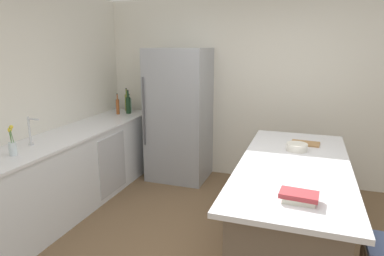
{
  "coord_description": "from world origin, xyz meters",
  "views": [
    {
      "loc": [
        0.57,
        -2.66,
        1.96
      ],
      "look_at": [
        -0.69,
        0.99,
        1.0
      ],
      "focal_mm": 31.75,
      "sensor_mm": 36.0,
      "label": 1
    }
  ],
  "objects_px": {
    "sink_faucet": "(30,131)",
    "vinegar_bottle": "(118,106)",
    "kitchen_island": "(291,209)",
    "gin_bottle": "(129,105)",
    "olive_oil_bottle": "(127,102)",
    "wine_bottle": "(128,105)",
    "cookbook_stack": "(299,197)",
    "cutting_board": "(305,143)",
    "flower_vase": "(12,145)",
    "refrigerator": "(179,115)",
    "mixing_bowl": "(297,147)"
  },
  "relations": [
    {
      "from": "sink_faucet",
      "to": "flower_vase",
      "type": "bearing_deg",
      "value": -74.68
    },
    {
      "from": "sink_faucet",
      "to": "refrigerator",
      "type": "bearing_deg",
      "value": 62.94
    },
    {
      "from": "kitchen_island",
      "to": "cookbook_stack",
      "type": "xyz_separation_m",
      "value": [
        0.06,
        -0.78,
        0.48
      ]
    },
    {
      "from": "sink_faucet",
      "to": "wine_bottle",
      "type": "bearing_deg",
      "value": 85.94
    },
    {
      "from": "gin_bottle",
      "to": "cookbook_stack",
      "type": "relative_size",
      "value": 1.06
    },
    {
      "from": "refrigerator",
      "to": "mixing_bowl",
      "type": "xyz_separation_m",
      "value": [
        1.69,
        -1.06,
        -0.01
      ]
    },
    {
      "from": "refrigerator",
      "to": "sink_faucet",
      "type": "height_order",
      "value": "refrigerator"
    },
    {
      "from": "gin_bottle",
      "to": "cutting_board",
      "type": "distance_m",
      "value": 2.75
    },
    {
      "from": "kitchen_island",
      "to": "flower_vase",
      "type": "height_order",
      "value": "flower_vase"
    },
    {
      "from": "wine_bottle",
      "to": "gin_bottle",
      "type": "bearing_deg",
      "value": 112.97
    },
    {
      "from": "sink_faucet",
      "to": "vinegar_bottle",
      "type": "height_order",
      "value": "vinegar_bottle"
    },
    {
      "from": "sink_faucet",
      "to": "cookbook_stack",
      "type": "bearing_deg",
      "value": -8.73
    },
    {
      "from": "refrigerator",
      "to": "sink_faucet",
      "type": "relative_size",
      "value": 6.35
    },
    {
      "from": "mixing_bowl",
      "to": "gin_bottle",
      "type": "bearing_deg",
      "value": 156.28
    },
    {
      "from": "sink_faucet",
      "to": "flower_vase",
      "type": "distance_m",
      "value": 0.34
    },
    {
      "from": "refrigerator",
      "to": "flower_vase",
      "type": "height_order",
      "value": "refrigerator"
    },
    {
      "from": "mixing_bowl",
      "to": "cutting_board",
      "type": "height_order",
      "value": "mixing_bowl"
    },
    {
      "from": "olive_oil_bottle",
      "to": "vinegar_bottle",
      "type": "height_order",
      "value": "olive_oil_bottle"
    },
    {
      "from": "flower_vase",
      "to": "gin_bottle",
      "type": "bearing_deg",
      "value": 89.93
    },
    {
      "from": "kitchen_island",
      "to": "mixing_bowl",
      "type": "relative_size",
      "value": 10.87
    },
    {
      "from": "olive_oil_bottle",
      "to": "vinegar_bottle",
      "type": "distance_m",
      "value": 0.28
    },
    {
      "from": "kitchen_island",
      "to": "refrigerator",
      "type": "bearing_deg",
      "value": 138.87
    },
    {
      "from": "gin_bottle",
      "to": "refrigerator",
      "type": "bearing_deg",
      "value": -3.59
    },
    {
      "from": "cookbook_stack",
      "to": "cutting_board",
      "type": "distance_m",
      "value": 1.46
    },
    {
      "from": "refrigerator",
      "to": "olive_oil_bottle",
      "type": "bearing_deg",
      "value": 170.77
    },
    {
      "from": "flower_vase",
      "to": "gin_bottle",
      "type": "height_order",
      "value": "flower_vase"
    },
    {
      "from": "gin_bottle",
      "to": "flower_vase",
      "type": "bearing_deg",
      "value": -90.07
    },
    {
      "from": "kitchen_island",
      "to": "gin_bottle",
      "type": "distance_m",
      "value": 3.01
    },
    {
      "from": "flower_vase",
      "to": "cutting_board",
      "type": "xyz_separation_m",
      "value": [
        2.62,
        1.37,
        -0.11
      ]
    },
    {
      "from": "gin_bottle",
      "to": "olive_oil_bottle",
      "type": "bearing_deg",
      "value": 133.6
    },
    {
      "from": "mixing_bowl",
      "to": "sink_faucet",
      "type": "bearing_deg",
      "value": -163.52
    },
    {
      "from": "olive_oil_bottle",
      "to": "sink_faucet",
      "type": "bearing_deg",
      "value": -89.9
    },
    {
      "from": "cookbook_stack",
      "to": "olive_oil_bottle",
      "type": "bearing_deg",
      "value": 138.21
    },
    {
      "from": "kitchen_island",
      "to": "gin_bottle",
      "type": "height_order",
      "value": "gin_bottle"
    },
    {
      "from": "kitchen_island",
      "to": "mixing_bowl",
      "type": "bearing_deg",
      "value": 89.66
    },
    {
      "from": "cookbook_stack",
      "to": "sink_faucet",
      "type": "bearing_deg",
      "value": 171.27
    },
    {
      "from": "refrigerator",
      "to": "cookbook_stack",
      "type": "height_order",
      "value": "refrigerator"
    },
    {
      "from": "flower_vase",
      "to": "vinegar_bottle",
      "type": "bearing_deg",
      "value": 92.49
    },
    {
      "from": "flower_vase",
      "to": "olive_oil_bottle",
      "type": "bearing_deg",
      "value": 92.29
    },
    {
      "from": "olive_oil_bottle",
      "to": "gin_bottle",
      "type": "distance_m",
      "value": 0.14
    },
    {
      "from": "wine_bottle",
      "to": "olive_oil_bottle",
      "type": "bearing_deg",
      "value": 125.31
    },
    {
      "from": "vinegar_bottle",
      "to": "cutting_board",
      "type": "bearing_deg",
      "value": -13.89
    },
    {
      "from": "flower_vase",
      "to": "wine_bottle",
      "type": "distance_m",
      "value": 2.13
    },
    {
      "from": "olive_oil_bottle",
      "to": "kitchen_island",
      "type": "bearing_deg",
      "value": -31.73
    },
    {
      "from": "wine_bottle",
      "to": "kitchen_island",
      "type": "bearing_deg",
      "value": -29.97
    },
    {
      "from": "olive_oil_bottle",
      "to": "cookbook_stack",
      "type": "height_order",
      "value": "olive_oil_bottle"
    },
    {
      "from": "cookbook_stack",
      "to": "cutting_board",
      "type": "relative_size",
      "value": 0.88
    },
    {
      "from": "cutting_board",
      "to": "sink_faucet",
      "type": "bearing_deg",
      "value": -158.91
    },
    {
      "from": "kitchen_island",
      "to": "wine_bottle",
      "type": "relative_size",
      "value": 6.38
    },
    {
      "from": "wine_bottle",
      "to": "vinegar_bottle",
      "type": "distance_m",
      "value": 0.16
    }
  ]
}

